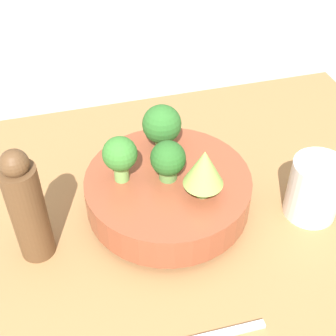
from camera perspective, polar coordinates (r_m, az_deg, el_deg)
ground_plane at (r=0.77m, az=2.11°, el=-8.37°), size 6.00×6.00×0.00m
table at (r=0.76m, az=2.14°, el=-7.51°), size 0.90×0.72×0.04m
bowl at (r=0.73m, az=0.00°, el=-2.88°), size 0.26×0.26×0.07m
broccoli_floret_back at (r=0.74m, az=-0.76°, el=5.29°), size 0.06×0.06×0.08m
broccoli_floret_left at (r=0.68m, az=-5.88°, el=1.53°), size 0.05×0.05×0.08m
broccoli_floret_center at (r=0.69m, az=0.00°, el=1.03°), size 0.05×0.05×0.07m
romanesco_piece_near at (r=0.65m, az=4.42°, el=-0.07°), size 0.06×0.06×0.08m
cup at (r=0.76m, az=17.45°, el=-2.43°), size 0.08×0.08×0.10m
pepper_mill at (r=0.67m, az=-16.80°, el=-4.68°), size 0.05×0.05×0.19m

